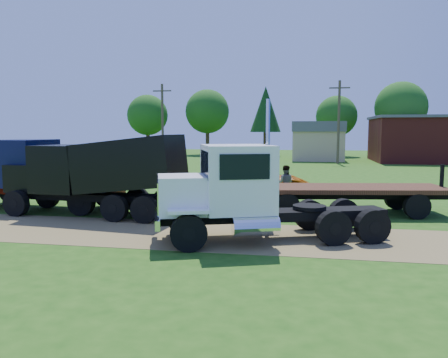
% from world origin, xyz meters
% --- Properties ---
extents(ground, '(140.00, 140.00, 0.00)m').
position_xyz_m(ground, '(0.00, 0.00, 0.00)').
color(ground, '#1F4D11').
rests_on(ground, ground).
extents(dirt_track, '(120.00, 4.20, 0.01)m').
position_xyz_m(dirt_track, '(0.00, 0.00, 0.01)').
color(dirt_track, olive).
rests_on(dirt_track, ground).
extents(white_semi_tractor, '(7.75, 4.72, 4.61)m').
position_xyz_m(white_semi_tractor, '(0.29, -0.50, 1.57)').
color(white_semi_tractor, black).
rests_on(white_semi_tractor, ground).
extents(black_dump_truck, '(7.98, 2.89, 3.42)m').
position_xyz_m(black_dump_truck, '(-6.13, 2.69, 1.88)').
color(black_dump_truck, black).
rests_on(black_dump_truck, ground).
extents(navy_truck, '(7.42, 2.83, 3.16)m').
position_xyz_m(navy_truck, '(-9.68, 3.74, 1.62)').
color(navy_truck, maroon).
rests_on(navy_truck, ground).
extents(orange_pickup, '(5.29, 3.02, 1.39)m').
position_xyz_m(orange_pickup, '(0.21, 10.83, 0.69)').
color(orange_pickup, '#CB6509').
rests_on(orange_pickup, ground).
extents(flatbed_trailer, '(8.68, 3.85, 2.15)m').
position_xyz_m(flatbed_trailer, '(4.09, 4.88, 0.92)').
color(flatbed_trailer, '#331B10').
rests_on(flatbed_trailer, ground).
extents(spectator_b, '(0.91, 0.72, 1.81)m').
position_xyz_m(spectator_b, '(1.39, 8.13, 0.91)').
color(spectator_b, '#999999').
rests_on(spectator_b, ground).
extents(brick_building, '(15.40, 10.40, 5.30)m').
position_xyz_m(brick_building, '(18.00, 40.00, 2.66)').
color(brick_building, maroon).
rests_on(brick_building, ground).
extents(tan_shed, '(6.20, 5.40, 4.70)m').
position_xyz_m(tan_shed, '(4.00, 40.00, 2.42)').
color(tan_shed, tan).
rests_on(tan_shed, ground).
extents(utility_poles, '(42.20, 0.28, 9.00)m').
position_xyz_m(utility_poles, '(6.00, 35.00, 4.71)').
color(utility_poles, '#453827').
rests_on(utility_poles, ground).
extents(tree_row, '(56.51, 9.35, 11.44)m').
position_xyz_m(tree_row, '(6.66, 49.64, 6.68)').
color(tree_row, '#3E2F19').
rests_on(tree_row, ground).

